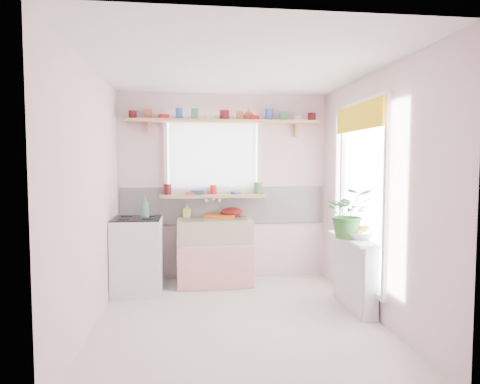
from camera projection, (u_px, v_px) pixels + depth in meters
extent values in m
plane|color=silver|center=(238.00, 320.00, 4.30)|extent=(3.20, 3.20, 0.00)
plane|color=white|center=(238.00, 67.00, 4.13)|extent=(3.20, 3.20, 0.00)
plane|color=#F5CED3|center=(224.00, 187.00, 5.80)|extent=(2.80, 0.00, 2.80)
plane|color=#F5CED3|center=(268.00, 217.00, 2.63)|extent=(2.80, 0.00, 2.80)
plane|color=#F5CED3|center=(91.00, 198.00, 4.05)|extent=(0.00, 3.20, 3.20)
plane|color=#F5CED3|center=(373.00, 195.00, 4.39)|extent=(0.00, 3.20, 3.20)
cube|color=white|center=(224.00, 205.00, 5.80)|extent=(2.74, 0.03, 0.50)
cube|color=#C57F87|center=(224.00, 220.00, 5.82)|extent=(2.74, 0.02, 0.12)
cube|color=white|center=(213.00, 157.00, 5.75)|extent=(1.20, 0.01, 1.00)
cube|color=white|center=(213.00, 157.00, 5.69)|extent=(1.15, 0.02, 0.95)
cube|color=white|center=(364.00, 193.00, 4.59)|extent=(0.01, 1.10, 1.90)
cube|color=yellow|center=(358.00, 117.00, 4.52)|extent=(0.03, 1.20, 0.28)
cube|color=white|center=(215.00, 263.00, 5.55)|extent=(0.85, 0.55, 0.55)
cube|color=#E54943|center=(216.00, 268.00, 5.28)|extent=(0.95, 0.02, 0.53)
cube|color=#C0AE8C|center=(214.00, 231.00, 5.52)|extent=(0.95, 0.55, 0.30)
cylinder|color=silver|center=(213.00, 198.00, 5.74)|extent=(0.03, 0.22, 0.03)
cube|color=white|center=(138.00, 256.00, 5.18)|extent=(0.58, 0.58, 0.90)
cube|color=black|center=(137.00, 219.00, 5.15)|extent=(0.56, 0.56, 0.02)
cylinder|color=black|center=(123.00, 219.00, 4.99)|extent=(0.14, 0.14, 0.01)
cylinder|color=black|center=(148.00, 219.00, 5.02)|extent=(0.14, 0.14, 0.01)
cylinder|color=black|center=(127.00, 216.00, 5.27)|extent=(0.14, 0.14, 0.01)
cylinder|color=black|center=(150.00, 216.00, 5.30)|extent=(0.14, 0.14, 0.01)
cube|color=white|center=(354.00, 274.00, 4.64)|extent=(0.15, 0.90, 0.75)
cube|color=white|center=(352.00, 239.00, 4.60)|extent=(0.22, 0.95, 0.03)
cube|color=tan|center=(213.00, 196.00, 5.67)|extent=(1.40, 0.22, 0.04)
cube|color=tan|center=(225.00, 121.00, 5.61)|extent=(2.52, 0.24, 0.04)
cylinder|color=#590F14|center=(133.00, 114.00, 5.46)|extent=(0.11, 0.11, 0.12)
cylinder|color=#A55133|center=(148.00, 114.00, 5.49)|extent=(0.11, 0.11, 0.12)
cylinder|color=red|center=(164.00, 117.00, 5.51)|extent=(0.11, 0.11, 0.06)
cylinder|color=#3359A5|center=(179.00, 115.00, 5.53)|extent=(0.11, 0.11, 0.12)
cylinder|color=#3F7F4C|center=(194.00, 115.00, 5.56)|extent=(0.11, 0.11, 0.12)
cylinder|color=silver|center=(210.00, 117.00, 5.59)|extent=(0.11, 0.11, 0.06)
cylinder|color=#590F14|center=(225.00, 115.00, 5.61)|extent=(0.11, 0.11, 0.12)
cylinder|color=#A55133|center=(239.00, 115.00, 5.63)|extent=(0.11, 0.11, 0.12)
cylinder|color=red|center=(254.00, 118.00, 5.66)|extent=(0.11, 0.11, 0.06)
cylinder|color=#3359A5|center=(269.00, 116.00, 5.68)|extent=(0.11, 0.11, 0.12)
cylinder|color=#3F7F4C|center=(283.00, 116.00, 5.70)|extent=(0.11, 0.11, 0.12)
cylinder|color=silver|center=(298.00, 118.00, 5.73)|extent=(0.11, 0.11, 0.06)
cylinder|color=#590F14|center=(312.00, 116.00, 5.75)|extent=(0.11, 0.11, 0.12)
cylinder|color=#590F14|center=(166.00, 190.00, 5.59)|extent=(0.11, 0.11, 0.12)
cylinder|color=#A55133|center=(190.00, 190.00, 5.63)|extent=(0.11, 0.11, 0.12)
cylinder|color=red|center=(213.00, 192.00, 5.67)|extent=(0.11, 0.11, 0.06)
cylinder|color=#3359A5|center=(237.00, 190.00, 5.70)|extent=(0.11, 0.11, 0.12)
cylinder|color=#3F7F4C|center=(259.00, 189.00, 5.74)|extent=(0.11, 0.11, 0.12)
cube|color=orange|center=(221.00, 216.00, 5.72)|extent=(0.46, 0.39, 0.04)
ellipsoid|color=maroon|center=(232.00, 212.00, 5.74)|extent=(0.32, 0.32, 0.13)
imported|color=#32702D|center=(349.00, 213.00, 4.54)|extent=(0.56, 0.51, 0.54)
imported|color=silver|center=(361.00, 235.00, 4.52)|extent=(0.39, 0.39, 0.08)
imported|color=#31692A|center=(350.00, 225.00, 4.83)|extent=(0.11, 0.08, 0.20)
imported|color=#D6DE63|center=(187.00, 211.00, 5.66)|extent=(0.11, 0.11, 0.18)
imported|color=beige|center=(212.00, 190.00, 5.72)|extent=(0.15, 0.15, 0.10)
imported|color=#304F9C|center=(197.00, 192.00, 5.66)|extent=(0.21, 0.21, 0.06)
imported|color=#AB5034|center=(248.00, 114.00, 5.70)|extent=(0.16, 0.16, 0.16)
imported|color=#468C5F|center=(145.00, 207.00, 5.10)|extent=(0.12, 0.12, 0.27)
sphere|color=orange|center=(361.00, 229.00, 4.52)|extent=(0.08, 0.08, 0.08)
sphere|color=orange|center=(365.00, 229.00, 4.55)|extent=(0.08, 0.08, 0.08)
sphere|color=orange|center=(356.00, 229.00, 4.53)|extent=(0.08, 0.08, 0.08)
cylinder|color=gold|center=(365.00, 229.00, 4.47)|extent=(0.18, 0.04, 0.10)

